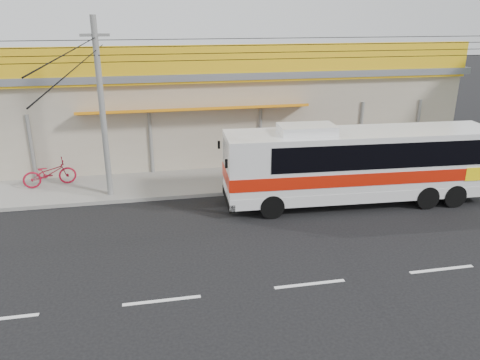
% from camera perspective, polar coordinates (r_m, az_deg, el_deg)
% --- Properties ---
extents(ground, '(120.00, 120.00, 0.00)m').
position_cam_1_polar(ground, '(15.29, 5.39, -7.60)').
color(ground, black).
rests_on(ground, ground).
extents(sidewalk, '(30.00, 3.20, 0.15)m').
position_cam_1_polar(sidewalk, '(20.60, 0.71, 0.12)').
color(sidewalk, gray).
rests_on(sidewalk, ground).
extents(lane_markings, '(50.00, 0.12, 0.01)m').
position_cam_1_polar(lane_markings, '(13.23, 8.50, -12.45)').
color(lane_markings, silver).
rests_on(lane_markings, ground).
extents(storefront_building, '(22.60, 9.20, 5.70)m').
position_cam_1_polar(storefront_building, '(25.28, -1.90, 9.06)').
color(storefront_building, '#A69B86').
rests_on(storefront_building, ground).
extents(coach_bus, '(10.34, 2.67, 3.16)m').
position_cam_1_polar(coach_bus, '(18.37, 14.84, 2.28)').
color(coach_bus, silver).
rests_on(coach_bus, ground).
extents(motorbike_red, '(2.22, 1.24, 1.10)m').
position_cam_1_polar(motorbike_red, '(20.98, -22.21, 0.78)').
color(motorbike_red, maroon).
rests_on(motorbike_red, sidewalk).
extents(utility_pole, '(34.00, 14.00, 6.93)m').
position_cam_1_polar(utility_pole, '(18.20, -17.13, 14.89)').
color(utility_pole, slate).
rests_on(utility_pole, ground).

